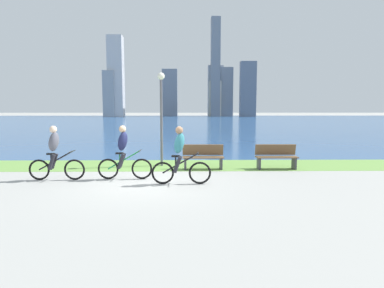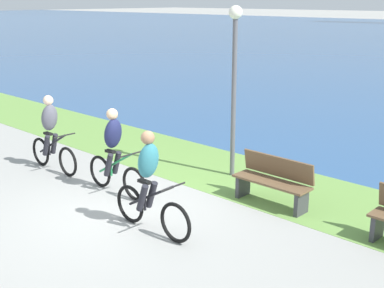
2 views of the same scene
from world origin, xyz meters
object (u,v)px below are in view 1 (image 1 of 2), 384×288
cyclist_distant_rear (55,153)px  bench_near_path (203,157)px  cyclist_trailing (123,153)px  lamppost_tall (161,105)px  cyclist_lead (180,156)px  bench_far_along_path (276,157)px

cyclist_distant_rear → bench_near_path: 5.00m
cyclist_trailing → lamppost_tall: lamppost_tall is taller
cyclist_distant_rear → bench_near_path: bearing=20.4°
cyclist_trailing → lamppost_tall: 3.00m
cyclist_distant_rear → lamppost_tall: size_ratio=0.49×
bench_near_path → cyclist_trailing: bearing=-147.5°
cyclist_lead → bench_near_path: size_ratio=1.17×
cyclist_lead → lamppost_tall: (-0.77, 3.07, 1.52)m
cyclist_lead → bench_far_along_path: size_ratio=1.17×
cyclist_lead → lamppost_tall: lamppost_tall is taller
bench_far_along_path → lamppost_tall: lamppost_tall is taller
bench_near_path → lamppost_tall: 2.58m
cyclist_distant_rear → lamppost_tall: 4.25m
cyclist_trailing → bench_far_along_path: bearing=17.3°
cyclist_lead → bench_near_path: bearing=71.2°
cyclist_trailing → bench_far_along_path: size_ratio=1.14×
bench_far_along_path → lamppost_tall: 4.72m
bench_far_along_path → lamppost_tall: size_ratio=0.42×
cyclist_distant_rear → lamppost_tall: bearing=38.6°
cyclist_lead → lamppost_tall: bearing=104.1°
cyclist_distant_rear → bench_far_along_path: size_ratio=1.16×
bench_near_path → bench_far_along_path: 2.69m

